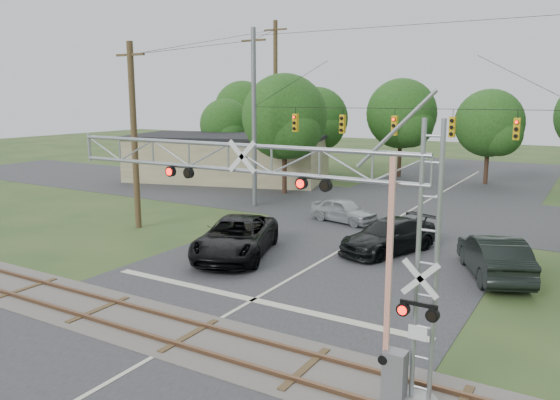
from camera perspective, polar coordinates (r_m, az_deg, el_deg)
The scene contains 13 objects.
ground at distance 16.03m, azimuth -14.23°, elevation -16.28°, with size 160.00×160.00×0.00m, color #2A431F.
road_main at distance 23.56m, azimuth 3.29°, elevation -7.02°, with size 14.00×90.00×0.02m, color #2A2A2D.
road_cross at distance 36.18m, azimuth 13.62°, elevation -1.00°, with size 90.00×12.00×0.02m, color #2A2A2D.
railroad_track at distance 17.32m, azimuth -9.43°, elevation -13.83°, with size 90.00×3.20×0.17m.
crossing_gantry at distance 13.55m, azimuth 1.76°, elevation -1.83°, with size 11.26×0.86×6.75m.
traffic_signal_span at distance 31.39m, azimuth 13.52°, elevation 7.79°, with size 19.34×0.36×11.50m.
pickup_black at distance 25.01m, azimuth -4.63°, elevation -3.90°, with size 2.92×6.33×1.76m, color black.
car_dark at distance 26.08m, azimuth 11.29°, elevation -3.71°, with size 2.16×5.32×1.54m, color black.
sedan_silver at distance 31.85m, azimuth 6.67°, elevation -1.09°, with size 1.64×4.08×1.39m, color #94989B.
suv_dark at distance 23.72m, azimuth 21.46°, elevation -5.47°, with size 1.85×5.31×1.75m, color black.
commercial_building at distance 48.03m, azimuth -5.41°, elevation 4.46°, with size 18.51×12.94×3.91m.
utility_poles at distance 33.51m, azimuth 17.42°, elevation 8.46°, with size 27.34×26.04×13.66m.
treeline at distance 46.12m, azimuth 14.73°, elevation 8.08°, with size 56.40×31.07×8.94m.
Camera 1 is at (10.32, -9.92, 7.20)m, focal length 35.00 mm.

